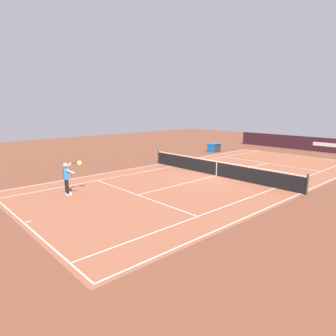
# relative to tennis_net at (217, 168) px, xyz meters

# --- Properties ---
(ground_plane) EXTENTS (60.00, 60.00, 0.00)m
(ground_plane) POSITION_rel_tennis_net_xyz_m (0.00, 0.00, -0.49)
(ground_plane) COLOR brown
(court_slab) EXTENTS (24.20, 11.40, 0.00)m
(court_slab) POSITION_rel_tennis_net_xyz_m (0.00, 0.00, -0.49)
(court_slab) COLOR #935138
(court_slab) RESTS_ON ground_plane
(court_line_markings) EXTENTS (23.85, 11.05, 0.01)m
(court_line_markings) POSITION_rel_tennis_net_xyz_m (0.00, 0.00, -0.49)
(court_line_markings) COLOR white
(court_line_markings) RESTS_ON ground_plane
(tennis_net) EXTENTS (0.10, 11.70, 1.08)m
(tennis_net) POSITION_rel_tennis_net_xyz_m (0.00, 0.00, 0.00)
(tennis_net) COLOR #2D2D33
(tennis_net) RESTS_ON ground_plane
(stadium_barrier) EXTENTS (0.26, 17.00, 1.41)m
(stadium_barrier) POSITION_rel_tennis_net_xyz_m (-15.90, 0.01, 0.21)
(stadium_barrier) COLOR #381923
(stadium_barrier) RESTS_ON ground_plane
(tennis_player_near) EXTENTS (1.15, 0.76, 1.70)m
(tennis_player_near) POSITION_rel_tennis_net_xyz_m (8.97, -2.52, 0.44)
(tennis_player_near) COLOR black
(tennis_player_near) RESTS_ON ground_plane
(tennis_ball) EXTENTS (0.07, 0.07, 0.07)m
(tennis_ball) POSITION_rel_tennis_net_xyz_m (-1.83, 0.63, -0.46)
(tennis_ball) COLOR #CCE01E
(tennis_ball) RESTS_ON ground_plane
(equipment_cart_tarped) EXTENTS (1.25, 0.84, 0.85)m
(equipment_cart_tarped) POSITION_rel_tennis_net_xyz_m (-8.08, -6.69, -0.05)
(equipment_cart_tarped) COLOR #2D2D33
(equipment_cart_tarped) RESTS_ON ground_plane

